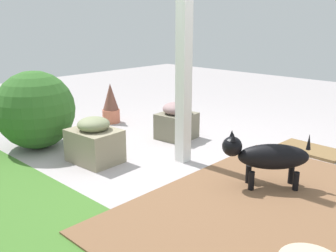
{
  "coord_description": "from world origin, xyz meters",
  "views": [
    {
      "loc": [
        -2.12,
        2.5,
        1.33
      ],
      "look_at": [
        0.25,
        0.01,
        0.36
      ],
      "focal_mm": 40.51,
      "sensor_mm": 36.0,
      "label": 1
    }
  ],
  "objects": [
    {
      "name": "ground_plane",
      "position": [
        0.0,
        0.0,
        0.0
      ],
      "size": [
        12.0,
        12.0,
        0.0
      ],
      "primitive_type": "plane",
      "color": "#A69E9F"
    },
    {
      "name": "brick_path",
      "position": [
        -1.04,
        0.23,
        0.01
      ],
      "size": [
        1.8,
        2.4,
        0.02
      ],
      "primitive_type": "cube",
      "color": "brown",
      "rests_on": "ground"
    },
    {
      "name": "porch_pillar",
      "position": [
        0.16,
        -0.1,
        1.1
      ],
      "size": [
        0.11,
        0.11,
        2.21
      ],
      "primitive_type": "cube",
      "color": "white",
      "rests_on": "ground"
    },
    {
      "name": "stone_planter_nearest",
      "position": [
        0.69,
        -0.6,
        0.2
      ],
      "size": [
        0.41,
        0.43,
        0.42
      ],
      "color": "#77715C",
      "rests_on": "ground"
    },
    {
      "name": "stone_planter_mid",
      "position": [
        0.76,
        0.49,
        0.2
      ],
      "size": [
        0.5,
        0.4,
        0.44
      ],
      "color": "gray",
      "rests_on": "ground"
    },
    {
      "name": "round_shrub",
      "position": [
        1.55,
        0.66,
        0.41
      ],
      "size": [
        0.82,
        0.82,
        0.82
      ],
      "primitive_type": "sphere",
      "color": "#306224",
      "rests_on": "ground"
    },
    {
      "name": "terracotta_pot_spiky",
      "position": [
        1.79,
        -0.51,
        0.25
      ],
      "size": [
        0.23,
        0.23,
        0.52
      ],
      "color": "#C86B50",
      "rests_on": "ground"
    },
    {
      "name": "dog",
      "position": [
        -0.74,
        -0.1,
        0.28
      ],
      "size": [
        0.6,
        0.56,
        0.48
      ],
      "color": "black",
      "rests_on": "ground"
    },
    {
      "name": "doormat",
      "position": [
        -0.63,
        -1.23,
        0.01
      ],
      "size": [
        0.66,
        0.4,
        0.03
      ],
      "primitive_type": "cube",
      "rotation": [
        0.0,
        0.0,
        -0.03
      ],
      "color": "brown",
      "rests_on": "ground"
    }
  ]
}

